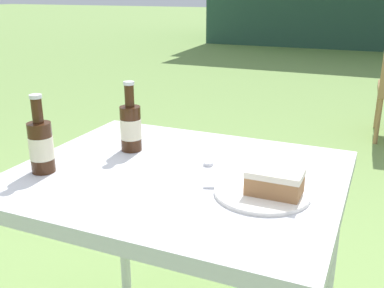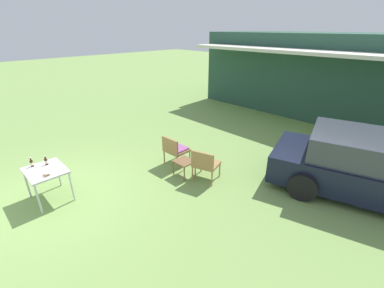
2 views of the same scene
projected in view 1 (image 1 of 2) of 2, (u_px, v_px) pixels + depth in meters
name	position (u px, v px, depth m)	size (l,w,h in m)	color
patio_table	(178.00, 196.00, 1.26)	(0.89, 0.74, 0.74)	silver
cake_on_plate	(269.00, 186.00, 1.09)	(0.24, 0.24, 0.07)	white
cola_bottle_near	(131.00, 126.00, 1.38)	(0.07, 0.07, 0.22)	#381E0F
cola_bottle_far	(41.00, 145.00, 1.22)	(0.07, 0.07, 0.22)	#381E0F
fork	(235.00, 188.00, 1.13)	(0.16, 0.06, 0.01)	silver
loose_bottle_cap	(208.00, 164.00, 1.28)	(0.03, 0.03, 0.01)	silver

